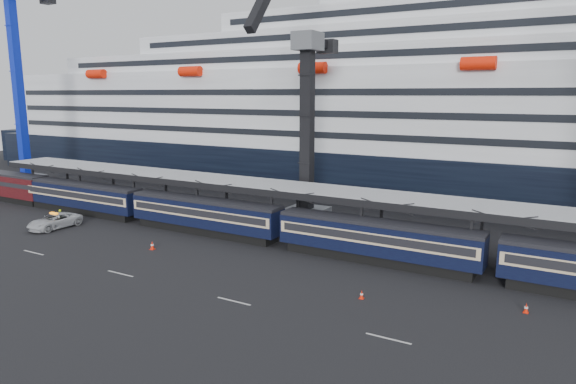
% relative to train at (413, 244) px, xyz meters
% --- Properties ---
extents(ground, '(260.00, 260.00, 0.00)m').
position_rel_train_xyz_m(ground, '(4.65, -10.00, -2.20)').
color(ground, black).
rests_on(ground, ground).
extents(train, '(133.05, 3.00, 4.05)m').
position_rel_train_xyz_m(train, '(0.00, 0.00, 0.00)').
color(train, black).
rests_on(train, ground).
extents(canopy, '(130.00, 6.25, 5.53)m').
position_rel_train_xyz_m(canopy, '(4.65, 4.00, 3.05)').
color(canopy, '#9FA2A7').
rests_on(canopy, ground).
extents(cruise_ship, '(214.09, 28.84, 34.00)m').
position_rel_train_xyz_m(cruise_ship, '(3.57, 35.99, 10.14)').
color(cruise_ship, black).
rests_on(cruise_ship, ground).
extents(crane_blue, '(4.50, 19.91, 52.01)m').
position_rel_train_xyz_m(crane_blue, '(-67.35, 7.55, 16.03)').
color(crane_blue, '#4F5257').
rests_on(crane_blue, ground).
extents(crane_dark_near, '(4.50, 17.75, 35.08)m').
position_rel_train_xyz_m(crane_dark_near, '(-15.35, 8.59, 9.73)').
color(crane_dark_near, '#4F5257').
rests_on(crane_dark_near, ground).
extents(pickup_truck, '(2.93, 6.14, 1.69)m').
position_rel_train_xyz_m(pickup_truck, '(-39.76, -6.95, -1.35)').
color(pickup_truck, silver).
rests_on(pickup_truck, ground).
extents(worker, '(0.71, 0.60, 1.66)m').
position_rel_train_xyz_m(worker, '(-41.30, -5.00, -1.37)').
color(worker, '#CCFF0D').
rests_on(worker, ground).
extents(traffic_cone_a, '(0.34, 0.34, 0.69)m').
position_rel_train_xyz_m(traffic_cone_a, '(-40.00, -5.24, -1.86)').
color(traffic_cone_a, '#FF2108').
rests_on(traffic_cone_a, ground).
extents(traffic_cone_b, '(0.44, 0.44, 0.87)m').
position_rel_train_xyz_m(traffic_cone_b, '(-24.06, -7.42, -1.77)').
color(traffic_cone_b, '#FF2108').
rests_on(traffic_cone_b, ground).
extents(traffic_cone_c, '(0.34, 0.34, 0.68)m').
position_rel_train_xyz_m(traffic_cone_c, '(-1.25, -8.77, -1.87)').
color(traffic_cone_c, '#FF2108').
rests_on(traffic_cone_c, ground).
extents(traffic_cone_d, '(0.37, 0.37, 0.73)m').
position_rel_train_xyz_m(traffic_cone_d, '(9.81, -5.37, -1.84)').
color(traffic_cone_d, '#FF2108').
rests_on(traffic_cone_d, ground).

